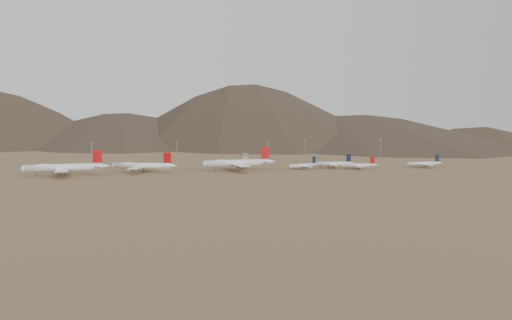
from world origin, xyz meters
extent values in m
plane|color=olive|center=(0.00, 0.00, 0.00)|extent=(3000.00, 3000.00, 0.00)
cylinder|color=white|center=(-159.07, 24.95, 7.89)|extent=(65.15, 14.38, 6.70)
sphere|color=white|center=(-191.25, 21.09, 7.89)|extent=(6.56, 6.56, 6.56)
cone|color=white|center=(-123.03, 29.28, 8.39)|extent=(12.30, 7.38, 6.03)
cube|color=white|center=(-160.36, 24.80, 6.88)|extent=(17.38, 60.23, 0.84)
cube|color=white|center=(-128.18, 28.66, 8.56)|extent=(8.49, 23.11, 0.40)
cube|color=#B80B0F|center=(-129.47, 28.51, 17.18)|extent=(8.44, 1.60, 11.88)
cylinder|color=black|center=(-181.59, 22.25, 2.27)|extent=(0.43, 0.43, 4.54)
cylinder|color=black|center=(-157.98, 26.77, 2.27)|extent=(0.54, 0.54, 4.54)
cylinder|color=black|center=(-157.58, 23.44, 2.27)|extent=(0.54, 0.54, 4.54)
ellipsoid|color=white|center=(-175.80, 22.94, 9.73)|extent=(21.19, 7.46, 4.02)
cylinder|color=slate|center=(-161.77, 36.60, 5.22)|extent=(6.80, 3.77, 3.01)
cylinder|color=slate|center=(-158.94, 13.00, 5.22)|extent=(6.80, 3.77, 3.01)
cylinder|color=slate|center=(-163.05, 47.21, 5.22)|extent=(6.80, 3.77, 3.01)
cylinder|color=slate|center=(-157.66, 2.38, 5.22)|extent=(6.80, 3.77, 3.01)
cylinder|color=white|center=(-88.90, 39.63, 6.75)|extent=(54.39, 23.34, 5.74)
sphere|color=white|center=(-115.17, 48.59, 6.75)|extent=(5.62, 5.62, 5.62)
cone|color=white|center=(-59.47, 29.60, 7.18)|extent=(11.12, 8.11, 5.16)
cube|color=white|center=(-89.95, 39.99, 5.89)|extent=(24.83, 51.03, 0.72)
cube|color=white|center=(-63.68, 31.03, 7.33)|extent=(10.97, 19.91, 0.34)
cube|color=#B80B0F|center=(-64.73, 31.39, 14.71)|extent=(7.00, 2.82, 10.18)
cylinder|color=black|center=(-107.28, 45.90, 1.94)|extent=(0.37, 0.37, 3.89)
cylinder|color=black|center=(-87.38, 40.63, 1.94)|extent=(0.46, 0.46, 3.89)
cylinder|color=black|center=(-88.31, 37.92, 1.94)|extent=(0.46, 0.46, 3.89)
ellipsoid|color=white|center=(-102.56, 44.29, 8.33)|extent=(18.20, 9.80, 3.44)
cylinder|color=slate|center=(-86.66, 49.62, 4.47)|extent=(6.09, 4.23, 2.58)
cylinder|color=slate|center=(-93.23, 30.36, 4.47)|extent=(6.09, 4.23, 2.58)
cylinder|color=slate|center=(-83.71, 58.29, 4.47)|extent=(6.09, 4.23, 2.58)
cylinder|color=slate|center=(-96.19, 21.69, 4.47)|extent=(6.09, 4.23, 2.58)
cylinder|color=white|center=(5.09, 35.92, 7.95)|extent=(65.71, 14.59, 6.76)
sphere|color=white|center=(-27.36, 31.98, 7.95)|extent=(6.62, 6.62, 6.62)
cone|color=white|center=(41.43, 40.33, 8.46)|extent=(12.41, 7.45, 6.08)
cube|color=white|center=(3.79, 35.76, 6.94)|extent=(17.61, 60.75, 0.84)
cube|color=white|center=(36.24, 39.70, 8.63)|extent=(8.59, 23.31, 0.41)
cube|color=#B80B0F|center=(34.94, 39.54, 17.32)|extent=(8.51, 1.63, 11.98)
cylinder|color=black|center=(-17.63, 33.16, 2.29)|extent=(0.44, 0.44, 4.58)
cylinder|color=black|center=(6.18, 37.75, 2.29)|extent=(0.54, 0.54, 4.58)
cylinder|color=black|center=(6.59, 34.40, 2.29)|extent=(0.54, 0.54, 4.58)
ellipsoid|color=white|center=(-11.79, 33.87, 9.81)|extent=(21.38, 7.55, 4.05)
cylinder|color=slate|center=(2.34, 47.66, 5.27)|extent=(6.86, 3.81, 3.04)
cylinder|color=slate|center=(5.23, 23.86, 5.27)|extent=(6.86, 3.81, 3.04)
cylinder|color=slate|center=(1.04, 58.36, 5.27)|extent=(6.86, 3.81, 3.04)
cylinder|color=slate|center=(6.53, 13.15, 5.27)|extent=(6.86, 3.81, 3.04)
cylinder|color=white|center=(74.73, 34.95, 4.17)|extent=(31.58, 14.63, 3.52)
sphere|color=white|center=(59.55, 29.29, 4.17)|extent=(3.45, 3.45, 3.45)
cone|color=white|center=(91.72, 41.30, 4.43)|extent=(6.57, 5.01, 3.17)
cube|color=white|center=(74.12, 34.73, 3.64)|extent=(14.57, 27.83, 0.44)
cube|color=white|center=(89.30, 40.40, 4.52)|extent=(6.42, 10.91, 0.21)
cube|color=black|center=(88.69, 40.17, 9.39)|extent=(4.06, 1.77, 6.94)
cylinder|color=black|center=(64.11, 30.99, 1.20)|extent=(0.37, 0.37, 2.41)
cylinder|color=black|center=(75.03, 36.01, 1.20)|extent=(0.46, 0.46, 2.41)
cylinder|color=black|center=(75.64, 34.36, 1.20)|extent=(0.46, 0.46, 2.41)
cylinder|color=slate|center=(71.40, 42.01, 2.77)|extent=(3.59, 2.62, 1.58)
cylinder|color=slate|center=(76.84, 27.44, 2.77)|extent=(3.59, 2.62, 1.58)
cylinder|color=white|center=(109.25, 39.61, 4.85)|extent=(37.89, 9.70, 4.09)
sphere|color=white|center=(90.61, 42.43, 4.85)|extent=(4.01, 4.01, 4.01)
cone|color=white|center=(130.12, 36.45, 5.15)|extent=(7.26, 4.66, 3.68)
cube|color=white|center=(108.50, 39.72, 4.23)|extent=(10.81, 32.86, 0.51)
cube|color=white|center=(127.14, 36.90, 5.26)|extent=(5.19, 12.65, 0.25)
cube|color=black|center=(126.39, 37.01, 10.93)|extent=(4.90, 1.10, 8.08)
cylinder|color=black|center=(96.20, 41.59, 1.40)|extent=(0.43, 0.43, 2.80)
cylinder|color=black|center=(110.14, 40.51, 1.40)|extent=(0.54, 0.54, 2.80)
cylinder|color=black|center=(109.84, 38.49, 1.40)|extent=(0.54, 0.54, 2.80)
cylinder|color=slate|center=(109.86, 48.67, 3.22)|extent=(4.00, 2.39, 1.84)
cylinder|color=slate|center=(107.14, 30.78, 3.22)|extent=(4.00, 2.39, 1.84)
cylinder|color=white|center=(130.61, 22.37, 4.23)|extent=(33.02, 9.15, 3.57)
sphere|color=white|center=(114.40, 25.18, 4.23)|extent=(3.50, 3.50, 3.50)
cone|color=white|center=(148.76, 19.21, 4.50)|extent=(6.38, 4.18, 3.21)
cube|color=white|center=(129.96, 22.48, 3.69)|extent=(10.01, 28.68, 0.45)
cube|color=white|center=(146.17, 19.66, 4.59)|extent=(4.75, 11.06, 0.21)
cube|color=#B80B0F|center=(145.52, 19.78, 9.54)|extent=(4.27, 1.05, 7.05)
cylinder|color=black|center=(119.26, 24.34, 1.22)|extent=(0.38, 0.38, 2.44)
cylinder|color=black|center=(131.41, 23.13, 1.22)|extent=(0.47, 0.47, 2.44)
cylinder|color=black|center=(131.10, 21.37, 1.22)|extent=(0.47, 0.47, 2.44)
cylinder|color=slate|center=(131.31, 30.26, 2.81)|extent=(3.52, 2.15, 1.61)
cylinder|color=slate|center=(128.61, 14.70, 2.81)|extent=(3.52, 2.15, 1.61)
cylinder|color=white|center=(206.85, 22.74, 4.53)|extent=(35.25, 3.84, 3.83)
sphere|color=white|center=(189.23, 22.75, 4.53)|extent=(3.75, 3.75, 3.75)
cone|color=white|center=(226.59, 22.74, 4.82)|extent=(6.35, 3.45, 3.44)
cube|color=white|center=(206.15, 22.74, 3.96)|extent=(5.65, 30.21, 0.48)
cube|color=white|center=(223.77, 22.74, 4.91)|extent=(3.18, 11.48, 0.23)
cube|color=black|center=(223.07, 22.74, 10.22)|extent=(4.58, 0.35, 7.55)
cylinder|color=black|center=(194.52, 22.75, 1.31)|extent=(0.40, 0.40, 2.62)
cylinder|color=black|center=(207.56, 23.70, 1.31)|extent=(0.50, 0.50, 2.62)
cylinder|color=black|center=(207.56, 21.79, 1.31)|extent=(0.50, 0.50, 2.62)
cylinder|color=slate|center=(206.15, 31.20, 3.01)|extent=(3.53, 1.72, 1.72)
cylinder|color=slate|center=(206.15, 14.28, 3.01)|extent=(3.53, 1.72, 1.72)
cube|color=tan|center=(30.00, 120.00, 4.00)|extent=(8.00, 8.00, 8.00)
cube|color=slate|center=(30.00, 120.00, 10.00)|extent=(6.00, 6.00, 4.00)
cylinder|color=gray|center=(-143.19, 124.24, 12.50)|extent=(0.50, 0.50, 25.00)
cube|color=gray|center=(-143.19, 124.24, 25.30)|extent=(2.00, 0.60, 0.80)
cylinder|color=gray|center=(-48.47, 132.22, 12.50)|extent=(0.50, 0.50, 25.00)
cube|color=gray|center=(-48.47, 132.22, 25.30)|extent=(2.00, 0.60, 0.80)
cylinder|color=gray|center=(55.13, 104.26, 12.50)|extent=(0.50, 0.50, 25.00)
cube|color=gray|center=(55.13, 104.26, 25.30)|extent=(2.00, 0.60, 0.80)
cylinder|color=gray|center=(112.34, 140.10, 12.50)|extent=(0.50, 0.50, 25.00)
cube|color=gray|center=(112.34, 140.10, 25.30)|extent=(2.00, 0.60, 0.80)
cylinder|color=gray|center=(210.96, 130.30, 12.50)|extent=(0.50, 0.50, 25.00)
cube|color=gray|center=(210.96, 130.30, 25.30)|extent=(2.00, 0.60, 0.80)
ellipsoid|color=olive|center=(2.01, -78.96, 0.34)|extent=(0.83, 0.83, 0.67)
ellipsoid|color=olive|center=(87.53, -172.76, 0.43)|extent=(1.09, 1.09, 0.86)
ellipsoid|color=olive|center=(50.98, -44.81, 0.33)|extent=(0.86, 0.86, 0.66)
ellipsoid|color=olive|center=(-25.06, -58.94, 0.19)|extent=(0.75, 0.75, 0.37)
ellipsoid|color=olive|center=(-120.60, -92.93, 0.33)|extent=(0.79, 0.79, 0.67)
ellipsoid|color=olive|center=(190.48, -15.45, 0.21)|extent=(0.67, 0.67, 0.41)
ellipsoid|color=olive|center=(70.36, -41.25, 0.32)|extent=(0.86, 0.86, 0.63)
ellipsoid|color=olive|center=(-127.97, -11.69, 0.28)|extent=(0.64, 0.64, 0.56)
ellipsoid|color=olive|center=(47.10, -157.47, 0.26)|extent=(1.01, 1.01, 0.52)
ellipsoid|color=olive|center=(-138.55, -177.44, 0.22)|extent=(0.59, 0.59, 0.44)
ellipsoid|color=olive|center=(-8.29, -51.10, 0.25)|extent=(0.83, 0.83, 0.50)
ellipsoid|color=olive|center=(165.68, -4.64, 0.22)|extent=(0.75, 0.75, 0.45)
ellipsoid|color=olive|center=(109.22, -76.69, 0.24)|extent=(0.70, 0.70, 0.48)
ellipsoid|color=olive|center=(-126.37, -90.10, 0.26)|extent=(1.00, 1.00, 0.53)
ellipsoid|color=olive|center=(93.26, -14.54, 0.17)|extent=(0.61, 0.61, 0.34)
ellipsoid|color=olive|center=(52.51, -131.96, 0.43)|extent=(1.00, 1.00, 0.86)
ellipsoid|color=olive|center=(-108.21, -48.71, 0.30)|extent=(0.80, 0.80, 0.60)
ellipsoid|color=olive|center=(162.69, -19.00, 0.24)|extent=(0.90, 0.90, 0.49)
ellipsoid|color=olive|center=(-65.95, -30.24, 0.43)|extent=(0.97, 0.97, 0.87)
ellipsoid|color=olive|center=(133.75, -48.68, 0.21)|extent=(0.79, 0.79, 0.41)
ellipsoid|color=olive|center=(27.28, -20.33, 0.15)|extent=(0.59, 0.59, 0.30)
ellipsoid|color=olive|center=(-106.48, -13.29, 0.35)|extent=(0.88, 0.88, 0.71)
ellipsoid|color=olive|center=(131.89, -9.26, 0.18)|extent=(0.65, 0.65, 0.37)
ellipsoid|color=olive|center=(-134.47, -97.21, 0.20)|extent=(0.66, 0.66, 0.41)
ellipsoid|color=olive|center=(17.63, -90.37, 0.26)|extent=(0.61, 0.61, 0.53)
ellipsoid|color=olive|center=(-192.10, -15.27, 0.21)|extent=(0.69, 0.69, 0.41)
ellipsoid|color=olive|center=(196.56, -59.22, 0.26)|extent=(1.01, 1.01, 0.51)
camera|label=1|loc=(-88.50, -457.55, 51.56)|focal=35.00mm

